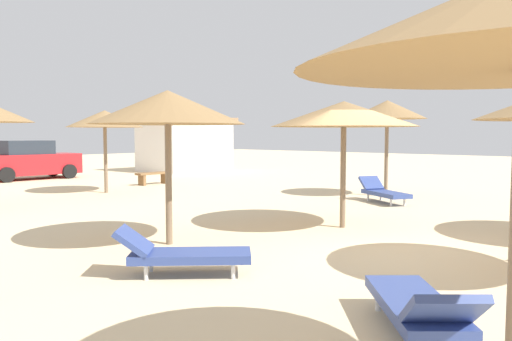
% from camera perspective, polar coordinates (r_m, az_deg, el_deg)
% --- Properties ---
extents(ground_plane, '(80.00, 80.00, 0.00)m').
position_cam_1_polar(ground_plane, '(9.69, 13.75, -7.94)').
color(ground_plane, beige).
extents(parasol_0, '(2.81, 2.81, 2.80)m').
position_cam_1_polar(parasol_0, '(9.22, -9.99, 7.03)').
color(parasol_0, '#75604C').
rests_on(parasol_0, ground).
extents(parasol_2, '(2.48, 2.48, 3.09)m').
position_cam_1_polar(parasol_2, '(16.76, 14.66, 6.65)').
color(parasol_2, '#75604C').
rests_on(parasol_2, ground).
extents(parasol_8, '(3.13, 3.13, 2.71)m').
position_cam_1_polar(parasol_8, '(10.88, 9.93, 6.30)').
color(parasol_8, '#75604C').
rests_on(parasol_8, ground).
extents(parasol_9, '(2.55, 2.55, 2.81)m').
position_cam_1_polar(parasol_9, '(17.89, -16.78, 5.60)').
color(parasol_9, '#75604C').
rests_on(parasol_9, ground).
extents(lounger_0, '(1.76, 1.82, 0.70)m').
position_cam_1_polar(lounger_0, '(7.32, -8.49, -9.28)').
color(lounger_0, '#33478C').
rests_on(lounger_0, ground).
extents(lounger_2, '(1.52, 1.95, 0.72)m').
position_cam_1_polar(lounger_2, '(15.20, 14.22, -2.36)').
color(lounger_2, '#33478C').
rests_on(lounger_2, ground).
extents(lounger_4, '(1.86, 1.71, 0.71)m').
position_cam_1_polar(lounger_4, '(5.40, 17.95, -14.37)').
color(lounger_4, '#33478C').
rests_on(lounger_4, ground).
extents(bench_0, '(1.51, 0.43, 0.49)m').
position_cam_1_polar(bench_0, '(20.40, -11.55, -0.59)').
color(bench_0, brown).
rests_on(bench_0, ground).
extents(parked_car, '(4.10, 2.19, 1.72)m').
position_cam_1_polar(parked_car, '(24.45, -24.27, 1.02)').
color(parked_car, '#B21E23').
rests_on(parked_car, ground).
extents(beach_cabana, '(4.79, 3.53, 2.90)m').
position_cam_1_polar(beach_cabana, '(27.83, -8.05, 3.02)').
color(beach_cabana, white).
rests_on(beach_cabana, ground).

